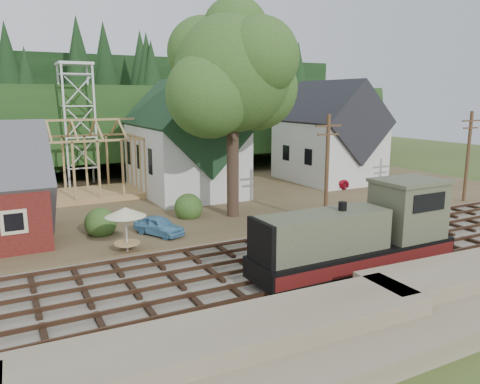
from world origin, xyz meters
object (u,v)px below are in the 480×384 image
car_blue (159,226)px  car_red (348,180)px  locomotive (362,236)px  patio_set (126,214)px

car_blue → car_red: (22.15, 7.41, 0.04)m
car_red → locomotive: bearing=131.5°
locomotive → car_blue: 13.19m
car_red → patio_set: patio_set is taller
car_red → patio_set: 26.71m
car_red → patio_set: size_ratio=1.80×
car_red → patio_set: bearing=101.6°
locomotive → car_red: (14.66, 18.20, -1.10)m
car_blue → locomotive: bearing=-82.3°
patio_set → car_red: bearing=21.3°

